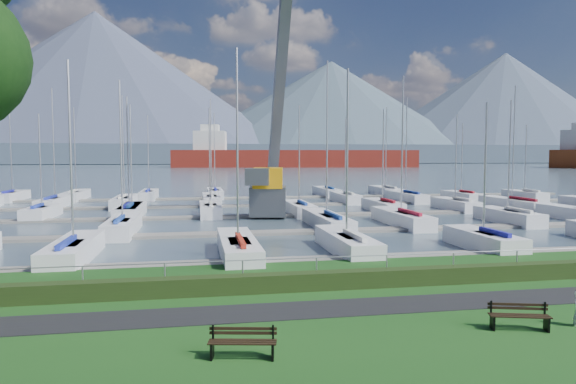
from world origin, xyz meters
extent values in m
cube|color=black|center=(0.00, -3.00, 0.01)|extent=(160.00, 2.00, 0.04)
cube|color=#425460|center=(0.00, 260.00, -0.40)|extent=(800.00, 540.00, 0.20)
cube|color=#213212|center=(0.00, -0.40, 0.35)|extent=(80.00, 0.70, 0.70)
cylinder|color=#9A9DA3|center=(0.00, 0.00, 1.20)|extent=(80.00, 0.04, 0.04)
cube|color=#465466|center=(0.00, 330.00, 6.00)|extent=(900.00, 80.00, 12.00)
cone|color=#424A61|center=(-80.00, 400.00, 57.50)|extent=(340.00, 340.00, 115.00)
cone|color=#435462|center=(110.00, 410.00, 42.50)|extent=(300.00, 300.00, 85.00)
cone|color=#445063|center=(280.00, 420.00, 50.00)|extent=(320.00, 320.00, 100.00)
cube|color=slate|center=(0.00, 6.00, -0.22)|extent=(90.00, 1.60, 0.25)
cube|color=slate|center=(0.00, 16.00, -0.22)|extent=(90.00, 1.60, 0.25)
cube|color=gray|center=(0.00, 26.00, -0.22)|extent=(90.00, 1.60, 0.25)
cube|color=slate|center=(0.00, 36.00, -0.22)|extent=(90.00, 1.60, 0.25)
cube|color=slate|center=(0.00, 46.00, -0.22)|extent=(90.00, 1.60, 0.25)
cube|color=black|center=(-5.42, -6.68, 0.23)|extent=(0.14, 0.40, 0.45)
cube|color=black|center=(-5.39, -6.50, 0.65)|extent=(0.06, 0.06, 0.40)
cube|color=black|center=(-3.85, -6.99, 0.23)|extent=(0.14, 0.40, 0.45)
cube|color=black|center=(-3.82, -6.81, 0.65)|extent=(0.06, 0.06, 0.40)
cube|color=black|center=(-4.66, -6.98, 0.45)|extent=(1.79, 0.45, 0.04)
cube|color=black|center=(-4.64, -6.83, 0.45)|extent=(1.79, 0.45, 0.04)
cube|color=black|center=(-4.61, -6.68, 0.45)|extent=(1.79, 0.45, 0.04)
cube|color=black|center=(-4.60, -6.63, 0.62)|extent=(1.77, 0.39, 0.08)
cube|color=black|center=(-4.60, -6.63, 0.74)|extent=(1.77, 0.39, 0.08)
cube|color=black|center=(3.14, -5.93, 0.23)|extent=(0.17, 0.40, 0.45)
cube|color=black|center=(3.19, -5.75, 0.65)|extent=(0.06, 0.06, 0.40)
cube|color=black|center=(4.68, -6.36, 0.23)|extent=(0.17, 0.40, 0.45)
cube|color=black|center=(4.73, -6.19, 0.65)|extent=(0.06, 0.06, 0.40)
cube|color=black|center=(3.87, -6.29, 0.45)|extent=(1.76, 0.58, 0.04)
cube|color=black|center=(3.91, -6.14, 0.45)|extent=(1.76, 0.58, 0.04)
cube|color=black|center=(3.95, -6.00, 0.45)|extent=(1.76, 0.58, 0.04)
cube|color=black|center=(3.97, -5.95, 0.62)|extent=(1.74, 0.53, 0.08)
cube|color=black|center=(3.97, -5.95, 0.74)|extent=(1.74, 0.53, 0.08)
cube|color=#55585D|center=(0.64, 25.60, 1.20)|extent=(3.72, 3.72, 2.60)
cube|color=orange|center=(0.64, 25.60, 3.30)|extent=(3.16, 3.81, 1.80)
cube|color=#54565B|center=(2.44, 30.10, 12.30)|extent=(1.03, 11.22, 19.89)
cube|color=#575A5E|center=(-0.56, 23.60, 3.50)|extent=(2.36, 2.52, 1.40)
cube|color=maroon|center=(39.72, 212.72, 2.50)|extent=(112.24, 31.54, 10.00)
cube|color=silver|center=(1.22, 217.51, 10.00)|extent=(15.62, 15.62, 12.00)
cube|color=silver|center=(1.22, 217.51, 17.00)|extent=(8.93, 8.93, 4.00)
camera|label=1|loc=(-5.80, -19.99, 5.36)|focal=32.00mm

